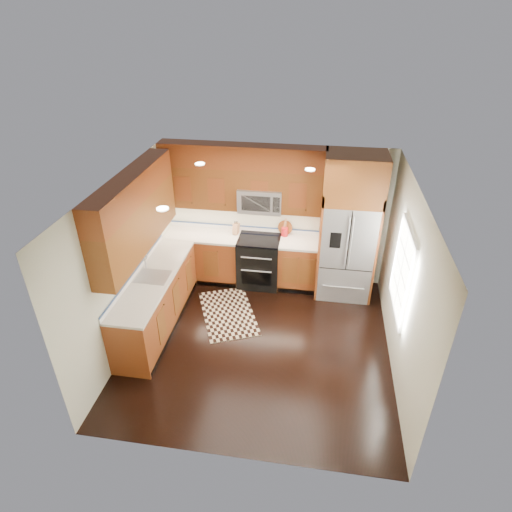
% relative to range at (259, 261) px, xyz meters
% --- Properties ---
extents(ground, '(4.00, 4.00, 0.00)m').
position_rel_range_xyz_m(ground, '(0.25, -1.67, -0.47)').
color(ground, black).
rests_on(ground, ground).
extents(wall_back, '(4.00, 0.02, 2.60)m').
position_rel_range_xyz_m(wall_back, '(0.25, 0.33, 0.83)').
color(wall_back, beige).
rests_on(wall_back, ground).
extents(wall_left, '(0.02, 4.00, 2.60)m').
position_rel_range_xyz_m(wall_left, '(-1.75, -1.67, 0.83)').
color(wall_left, beige).
rests_on(wall_left, ground).
extents(wall_right, '(0.02, 4.00, 2.60)m').
position_rel_range_xyz_m(wall_right, '(2.25, -1.67, 0.83)').
color(wall_right, beige).
rests_on(wall_right, ground).
extents(window, '(0.04, 1.10, 1.30)m').
position_rel_range_xyz_m(window, '(2.23, -1.47, 0.93)').
color(window, white).
rests_on(window, ground).
extents(base_cabinets, '(2.85, 3.00, 0.90)m').
position_rel_range_xyz_m(base_cabinets, '(-0.98, -0.77, -0.02)').
color(base_cabinets, brown).
rests_on(base_cabinets, ground).
extents(countertop, '(2.86, 3.01, 0.04)m').
position_rel_range_xyz_m(countertop, '(-0.84, -0.65, 0.45)').
color(countertop, silver).
rests_on(countertop, base_cabinets).
extents(upper_cabinets, '(2.85, 3.00, 1.15)m').
position_rel_range_xyz_m(upper_cabinets, '(-0.90, -0.58, 1.56)').
color(upper_cabinets, brown).
rests_on(upper_cabinets, ground).
extents(range, '(0.76, 0.67, 0.95)m').
position_rel_range_xyz_m(range, '(0.00, 0.00, 0.00)').
color(range, black).
rests_on(range, ground).
extents(microwave, '(0.76, 0.40, 0.42)m').
position_rel_range_xyz_m(microwave, '(-0.00, 0.13, 1.19)').
color(microwave, '#B2B2B7').
rests_on(microwave, ground).
extents(refrigerator, '(0.98, 0.75, 2.60)m').
position_rel_range_xyz_m(refrigerator, '(1.55, -0.04, 0.83)').
color(refrigerator, '#B2B2B7').
rests_on(refrigerator, ground).
extents(sink_faucet, '(0.54, 0.44, 0.37)m').
position_rel_range_xyz_m(sink_faucet, '(-1.48, -1.44, 0.52)').
color(sink_faucet, '#B2B2B7').
rests_on(sink_faucet, countertop).
extents(rug, '(1.31, 1.61, 0.01)m').
position_rel_range_xyz_m(rug, '(-0.39, -1.01, -0.46)').
color(rug, black).
rests_on(rug, ground).
extents(knife_block, '(0.12, 0.14, 0.26)m').
position_rel_range_xyz_m(knife_block, '(-0.45, 0.15, 0.58)').
color(knife_block, '#B17E56').
rests_on(knife_block, countertop).
extents(utensil_crock, '(0.14, 0.14, 0.34)m').
position_rel_range_xyz_m(utensil_crock, '(0.44, 0.21, 0.59)').
color(utensil_crock, '#B1151A').
rests_on(utensil_crock, countertop).
extents(cutting_board, '(0.33, 0.33, 0.02)m').
position_rel_range_xyz_m(cutting_board, '(0.44, 0.27, 0.48)').
color(cutting_board, brown).
rests_on(cutting_board, countertop).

